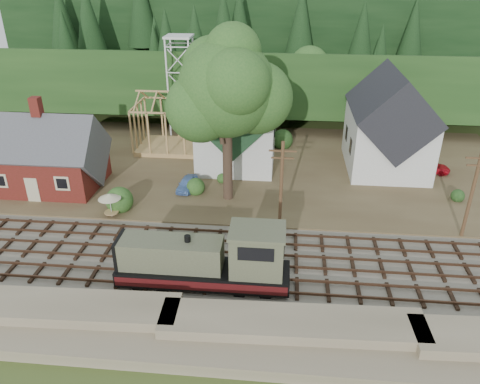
# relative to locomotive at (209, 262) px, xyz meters

# --- Properties ---
(ground) EXTENTS (140.00, 140.00, 0.00)m
(ground) POSITION_rel_locomotive_xyz_m (-2.29, 3.00, -2.10)
(ground) COLOR #384C1E
(ground) RESTS_ON ground
(embankment) EXTENTS (64.00, 5.00, 1.60)m
(embankment) POSITION_rel_locomotive_xyz_m (-2.29, -5.50, -2.10)
(embankment) COLOR #7F7259
(embankment) RESTS_ON ground
(railroad_bed) EXTENTS (64.00, 11.00, 0.16)m
(railroad_bed) POSITION_rel_locomotive_xyz_m (-2.29, 3.00, -2.02)
(railroad_bed) COLOR #726B5B
(railroad_bed) RESTS_ON ground
(village_flat) EXTENTS (64.00, 26.00, 0.30)m
(village_flat) POSITION_rel_locomotive_xyz_m (-2.29, 21.00, -1.95)
(village_flat) COLOR brown
(village_flat) RESTS_ON ground
(hillside) EXTENTS (70.00, 28.96, 12.74)m
(hillside) POSITION_rel_locomotive_xyz_m (-2.29, 45.00, -2.10)
(hillside) COLOR #1E3F19
(hillside) RESTS_ON ground
(ridge) EXTENTS (80.00, 20.00, 12.00)m
(ridge) POSITION_rel_locomotive_xyz_m (-2.29, 61.00, -2.10)
(ridge) COLOR black
(ridge) RESTS_ON ground
(depot) EXTENTS (10.80, 7.41, 9.00)m
(depot) POSITION_rel_locomotive_xyz_m (-18.29, 14.00, 1.12)
(depot) COLOR #521D12
(depot) RESTS_ON village_flat
(church) EXTENTS (8.40, 15.17, 13.00)m
(church) POSITION_rel_locomotive_xyz_m (-0.29, 22.68, 3.08)
(church) COLOR silver
(church) RESTS_ON village_flat
(farmhouse) EXTENTS (8.40, 10.80, 10.60)m
(farmhouse) POSITION_rel_locomotive_xyz_m (15.71, 22.00, 2.77)
(farmhouse) COLOR silver
(farmhouse) RESTS_ON village_flat
(timber_frame) EXTENTS (8.20, 6.20, 6.99)m
(timber_frame) POSITION_rel_locomotive_xyz_m (-8.29, 25.00, 1.17)
(timber_frame) COLOR tan
(timber_frame) RESTS_ON village_flat
(lattice_tower) EXTENTS (3.20, 3.20, 12.12)m
(lattice_tower) POSITION_rel_locomotive_xyz_m (-8.29, 31.00, 7.93)
(lattice_tower) COLOR silver
(lattice_tower) RESTS_ON village_flat
(big_tree) EXTENTS (10.90, 8.40, 14.70)m
(big_tree) POSITION_rel_locomotive_xyz_m (-0.12, 13.08, 8.12)
(big_tree) COLOR #38281E
(big_tree) RESTS_ON village_flat
(telegraph_pole_near) EXTENTS (2.20, 0.28, 8.00)m
(telegraph_pole_near) POSITION_rel_locomotive_xyz_m (4.71, 8.20, 2.15)
(telegraph_pole_near) COLOR #4C331E
(telegraph_pole_near) RESTS_ON ground
(telegraph_pole_far) EXTENTS (2.20, 0.28, 8.00)m
(telegraph_pole_far) POSITION_rel_locomotive_xyz_m (19.71, 8.20, 2.15)
(telegraph_pole_far) COLOR #4C331E
(telegraph_pole_far) RESTS_ON ground
(locomotive) EXTENTS (11.81, 2.95, 4.73)m
(locomotive) POSITION_rel_locomotive_xyz_m (0.00, 0.00, 0.00)
(locomotive) COLOR black
(locomotive) RESTS_ON railroad_bed
(car_blue) EXTENTS (1.85, 3.71, 1.21)m
(car_blue) POSITION_rel_locomotive_xyz_m (-4.54, 14.44, -1.19)
(car_blue) COLOR #628ED2
(car_blue) RESTS_ON village_flat
(car_red) EXTENTS (4.22, 2.88, 1.07)m
(car_red) POSITION_rel_locomotive_xyz_m (20.51, 21.11, -1.26)
(car_red) COLOR red
(car_red) RESTS_ON village_flat
(patio_set) EXTENTS (1.97, 1.97, 2.19)m
(patio_set) POSITION_rel_locomotive_xyz_m (-10.12, 8.50, 0.07)
(patio_set) COLOR silver
(patio_set) RESTS_ON village_flat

